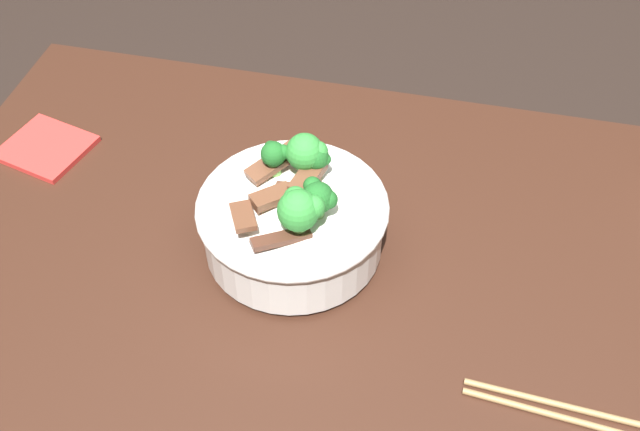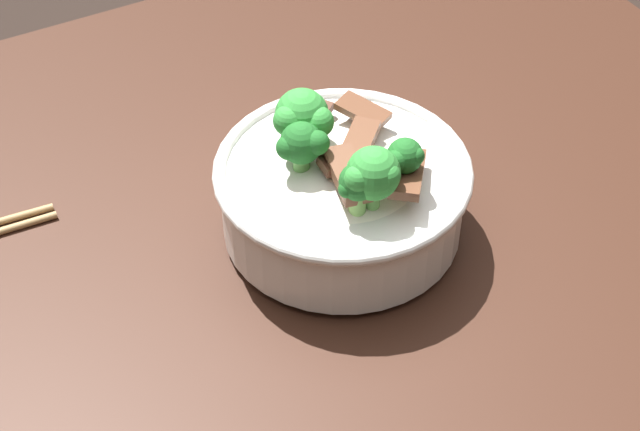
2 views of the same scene
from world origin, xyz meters
The scene contains 4 objects.
dining_table centered at (0.00, 0.00, 0.66)m, with size 1.12×0.79×0.79m.
rice_bowl centered at (-0.07, 0.06, 0.85)m, with size 0.23×0.23×0.14m.
chopsticks_pair centered at (0.27, -0.10, 0.80)m, with size 0.22×0.04×0.01m.
folded_napkin centered at (-0.45, 0.16, 0.80)m, with size 0.11×0.10×0.01m, color red.
Camera 1 is at (0.10, -0.54, 1.52)m, focal length 43.27 mm.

